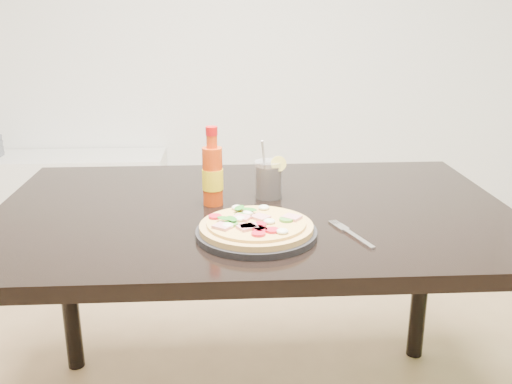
{
  "coord_description": "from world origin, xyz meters",
  "views": [
    {
      "loc": [
        0.23,
        -1.04,
        1.26
      ],
      "look_at": [
        0.31,
        0.32,
        0.83
      ],
      "focal_mm": 40.0,
      "sensor_mm": 36.0,
      "label": 1
    }
  ],
  "objects": [
    {
      "name": "dining_table",
      "position": [
        0.31,
        0.44,
        0.67
      ],
      "size": [
        1.4,
        0.9,
        0.75
      ],
      "color": "black",
      "rests_on": "ground"
    },
    {
      "name": "cola_cup",
      "position": [
        0.36,
        0.52,
        0.8
      ],
      "size": [
        0.09,
        0.08,
        0.17
      ],
      "rotation": [
        0.0,
        0.0,
        0.39
      ],
      "color": "black",
      "rests_on": "dining_table"
    },
    {
      "name": "media_console",
      "position": [
        -0.8,
        2.07,
        0.25
      ],
      "size": [
        1.4,
        0.34,
        0.5
      ],
      "primitive_type": "cube",
      "color": "white",
      "rests_on": "ground"
    },
    {
      "name": "pizza",
      "position": [
        0.31,
        0.22,
        0.78
      ],
      "size": [
        0.27,
        0.27,
        0.03
      ],
      "color": "tan",
      "rests_on": "plate"
    },
    {
      "name": "fork",
      "position": [
        0.53,
        0.22,
        0.75
      ],
      "size": [
        0.08,
        0.18,
        0.0
      ],
      "rotation": [
        0.0,
        0.0,
        0.33
      ],
      "color": "silver",
      "rests_on": "dining_table"
    },
    {
      "name": "hot_sauce_bottle",
      "position": [
        0.2,
        0.46,
        0.84
      ],
      "size": [
        0.06,
        0.06,
        0.22
      ],
      "rotation": [
        0.0,
        0.0,
        0.04
      ],
      "color": "#C93B0B",
      "rests_on": "dining_table"
    },
    {
      "name": "plate",
      "position": [
        0.31,
        0.22,
        0.76
      ],
      "size": [
        0.29,
        0.29,
        0.02
      ],
      "primitive_type": "cylinder",
      "color": "black",
      "rests_on": "dining_table"
    }
  ]
}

